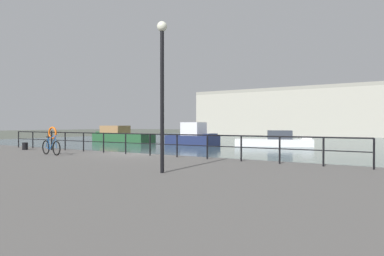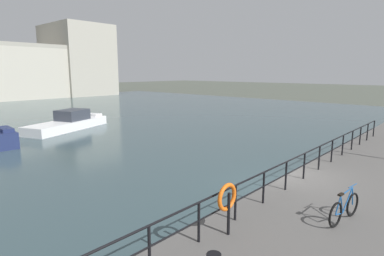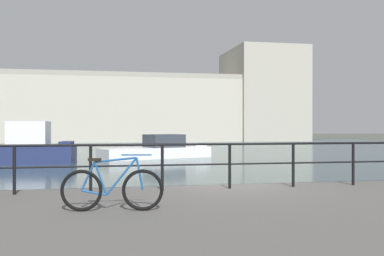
% 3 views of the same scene
% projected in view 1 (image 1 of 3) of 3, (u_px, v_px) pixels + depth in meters
% --- Properties ---
extents(ground_plane, '(240.00, 240.00, 0.00)m').
position_uv_depth(ground_plane, '(138.00, 167.00, 17.53)').
color(ground_plane, '#4C5147').
extents(water_basin, '(80.00, 60.00, 0.01)m').
position_uv_depth(water_basin, '(291.00, 142.00, 43.22)').
color(water_basin, '#33474C').
rests_on(water_basin, ground_plane).
extents(quay_promenade, '(56.00, 13.00, 0.76)m').
position_uv_depth(quay_promenade, '(19.00, 177.00, 11.99)').
color(quay_promenade, '#565451').
rests_on(quay_promenade, ground_plane).
extents(harbor_building, '(56.31, 14.15, 14.62)m').
position_uv_depth(harbor_building, '(360.00, 109.00, 64.93)').
color(harbor_building, '#B2AD9E').
rests_on(harbor_building, ground_plane).
extents(moored_green_narrowboat, '(8.20, 5.00, 1.66)m').
position_uv_depth(moored_green_narrowboat, '(275.00, 141.00, 34.70)').
color(moored_green_narrowboat, white).
rests_on(moored_green_narrowboat, water_basin).
extents(moored_blue_motorboat, '(5.95, 3.05, 2.53)m').
position_uv_depth(moored_blue_motorboat, '(193.00, 137.00, 36.55)').
color(moored_blue_motorboat, navy).
rests_on(moored_blue_motorboat, water_basin).
extents(moored_red_daysailer, '(8.26, 2.97, 2.15)m').
position_uv_depth(moored_red_daysailer, '(121.00, 136.00, 42.46)').
color(moored_red_daysailer, '#23512D').
rests_on(moored_red_daysailer, water_basin).
extents(quay_railing, '(20.88, 0.07, 1.08)m').
position_uv_depth(quay_railing, '(138.00, 140.00, 16.55)').
color(quay_railing, black).
rests_on(quay_railing, quay_promenade).
extents(parked_bicycle, '(1.76, 0.30, 0.98)m').
position_uv_depth(parked_bicycle, '(51.00, 147.00, 16.44)').
color(parked_bicycle, black).
rests_on(parked_bicycle, quay_promenade).
extents(mooring_bollard, '(0.32, 0.32, 0.44)m').
position_uv_depth(mooring_bollard, '(25.00, 146.00, 19.83)').
color(mooring_bollard, black).
rests_on(mooring_bollard, quay_promenade).
extents(life_ring_stand, '(0.75, 0.16, 1.40)m').
position_uv_depth(life_ring_stand, '(52.00, 134.00, 19.67)').
color(life_ring_stand, black).
rests_on(life_ring_stand, quay_promenade).
extents(quay_lamp_post, '(0.32, 0.32, 4.73)m').
position_uv_depth(quay_lamp_post, '(162.00, 76.00, 10.30)').
color(quay_lamp_post, black).
rests_on(quay_lamp_post, quay_promenade).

